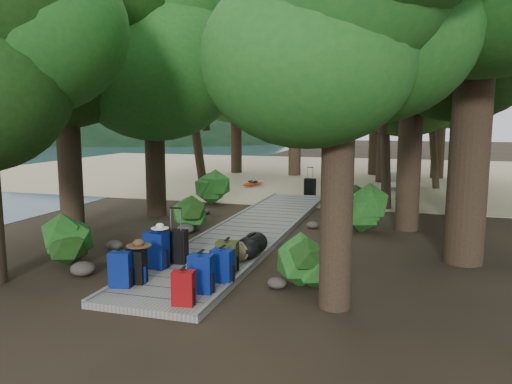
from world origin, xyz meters
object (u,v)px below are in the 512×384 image
(backpack_left_b, at_px, (135,265))
(sun_lounger, at_px, (391,181))
(backpack_left_d, at_px, (178,242))
(backpack_right_d, at_px, (227,254))
(backpack_left_a, at_px, (121,267))
(duffel_right_khaki, at_px, (243,249))
(backpack_right_a, at_px, (183,286))
(backpack_right_c, at_px, (222,264))
(duffel_right_black, at_px, (252,245))
(backpack_left_c, at_px, (156,248))
(kayak, at_px, (253,183))
(suitcase_on_boardwalk, at_px, (176,246))
(backpack_right_b, at_px, (201,271))
(lone_suitcase_on_sand, at_px, (310,187))

(backpack_left_b, bearing_deg, sun_lounger, 69.66)
(backpack_left_d, relative_size, backpack_right_d, 0.85)
(backpack_left_a, bearing_deg, backpack_right_d, 33.32)
(sun_lounger, bearing_deg, duffel_right_khaki, -104.32)
(backpack_right_a, relative_size, backpack_right_c, 0.93)
(duffel_right_black, distance_m, sun_lounger, 12.20)
(backpack_left_d, relative_size, duffel_right_khaki, 0.93)
(backpack_left_c, distance_m, kayak, 12.73)
(backpack_left_a, bearing_deg, backpack_left_c, 75.11)
(backpack_right_d, relative_size, duffel_right_khaki, 1.09)
(suitcase_on_boardwalk, bearing_deg, backpack_right_b, -55.00)
(lone_suitcase_on_sand, bearing_deg, backpack_left_d, -80.17)
(backpack_left_b, relative_size, duffel_right_khaki, 1.16)
(backpack_right_b, bearing_deg, backpack_left_a, -177.37)
(backpack_right_c, relative_size, suitcase_on_boardwalk, 0.96)
(lone_suitcase_on_sand, bearing_deg, suitcase_on_boardwalk, -78.42)
(backpack_left_a, xyz_separation_m, suitcase_on_boardwalk, (0.28, 1.59, -0.00))
(sun_lounger, bearing_deg, kayak, -175.02)
(backpack_left_a, relative_size, kayak, 0.22)
(backpack_left_b, distance_m, kayak, 13.64)
(kayak, bearing_deg, sun_lounger, 25.71)
(backpack_left_d, relative_size, backpack_right_a, 0.88)
(backpack_left_a, distance_m, backpack_right_a, 1.47)
(backpack_left_b, height_order, sun_lounger, backpack_left_b)
(duffel_right_black, relative_size, lone_suitcase_on_sand, 1.04)
(kayak, bearing_deg, lone_suitcase_on_sand, -14.06)
(backpack_left_a, height_order, backpack_left_d, backpack_left_a)
(duffel_right_black, bearing_deg, backpack_left_c, -128.15)
(backpack_left_d, height_order, lone_suitcase_on_sand, lone_suitcase_on_sand)
(backpack_right_a, bearing_deg, kayak, 94.36)
(backpack_left_c, xyz_separation_m, sun_lounger, (4.00, 13.33, -0.16))
(backpack_left_a, distance_m, backpack_left_b, 0.29)
(duffel_right_khaki, relative_size, suitcase_on_boardwalk, 0.84)
(backpack_right_a, bearing_deg, lone_suitcase_on_sand, 83.01)
(backpack_right_a, relative_size, lone_suitcase_on_sand, 0.92)
(backpack_right_b, distance_m, lone_suitcase_on_sand, 11.75)
(backpack_left_d, relative_size, backpack_right_c, 0.81)
(sun_lounger, bearing_deg, backpack_left_a, -107.91)
(duffel_right_black, bearing_deg, backpack_right_a, -84.26)
(backpack_right_c, relative_size, kayak, 0.21)
(backpack_left_c, distance_m, suitcase_on_boardwalk, 0.48)
(backpack_right_d, bearing_deg, backpack_left_c, -174.18)
(backpack_left_c, height_order, duffel_right_black, backpack_left_c)
(backpack_left_b, bearing_deg, lone_suitcase_on_sand, 80.51)
(backpack_left_d, xyz_separation_m, duffel_right_khaki, (1.43, 0.11, -0.07))
(backpack_left_b, distance_m, backpack_right_d, 1.74)
(backpack_right_b, height_order, backpack_right_c, backpack_right_b)
(duffel_right_black, bearing_deg, backpack_left_b, -112.81)
(backpack_right_d, bearing_deg, backpack_left_b, -142.71)
(duffel_right_black, relative_size, sun_lounger, 0.33)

